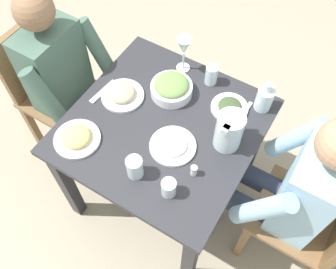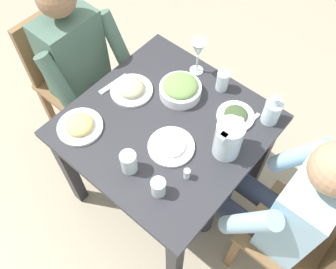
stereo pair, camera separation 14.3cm
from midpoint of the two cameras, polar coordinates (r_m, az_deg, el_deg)
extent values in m
plane|color=tan|center=(2.35, -2.32, -8.66)|extent=(8.00, 8.00, 0.00)
cube|color=#2D2D33|center=(1.72, -3.12, 1.11)|extent=(0.85, 0.85, 0.03)
cube|color=#232328|center=(1.85, 1.03, -18.80)|extent=(0.06, 0.06, 0.70)
cube|color=#232328|center=(2.14, 11.31, -1.58)|extent=(0.06, 0.06, 0.70)
cube|color=#232328|center=(2.07, -17.21, -7.49)|extent=(0.06, 0.06, 0.70)
cube|color=#232328|center=(2.33, -5.43, 6.58)|extent=(0.06, 0.06, 0.70)
cube|color=olive|center=(2.20, 21.49, -12.25)|extent=(0.04, 0.04, 0.42)
cube|color=olive|center=(2.04, 9.38, -15.98)|extent=(0.04, 0.04, 0.42)
cube|color=olive|center=(2.18, 13.34, -8.40)|extent=(0.04, 0.04, 0.42)
cube|color=olive|center=(1.91, 17.25, -11.95)|extent=(0.40, 0.40, 0.03)
cube|color=olive|center=(2.62, -16.77, 6.47)|extent=(0.04, 0.04, 0.42)
cube|color=olive|center=(2.51, -21.67, 1.15)|extent=(0.04, 0.04, 0.42)
cube|color=olive|center=(2.44, -10.87, 3.43)|extent=(0.04, 0.04, 0.42)
cube|color=olive|center=(2.33, -15.88, -2.41)|extent=(0.04, 0.04, 0.42)
cube|color=olive|center=(2.30, -17.66, 5.44)|extent=(0.40, 0.40, 0.03)
cube|color=olive|center=(2.25, -22.53, 10.67)|extent=(0.38, 0.04, 0.42)
cube|color=#9EC6E0|center=(1.68, 18.57, -8.24)|extent=(0.32, 0.20, 0.50)
cylinder|color=#2D3342|center=(1.89, 10.01, -11.31)|extent=(0.11, 0.38, 0.11)
cylinder|color=#2D3342|center=(2.08, 4.47, -10.81)|extent=(0.10, 0.10, 0.44)
cylinder|color=#9EC6E0|center=(1.56, 11.50, -11.43)|extent=(0.08, 0.23, 0.37)
cylinder|color=#2D3342|center=(1.96, 12.17, -7.26)|extent=(0.11, 0.38, 0.11)
cylinder|color=#2D3342|center=(2.14, 6.68, -7.17)|extent=(0.10, 0.10, 0.44)
cylinder|color=#9EC6E0|center=(1.76, 16.94, -0.70)|extent=(0.08, 0.23, 0.37)
cube|color=#4C6B5B|center=(2.09, -18.91, 9.55)|extent=(0.32, 0.20, 0.50)
sphere|color=#936B4C|center=(1.85, -22.18, 17.18)|extent=(0.19, 0.19, 0.19)
cylinder|color=#2D3342|center=(2.23, -12.00, 4.46)|extent=(0.11, 0.38, 0.11)
cylinder|color=#2D3342|center=(2.30, -7.48, -0.32)|extent=(0.10, 0.10, 0.44)
cylinder|color=#4C6B5B|center=(2.08, -12.64, 12.30)|extent=(0.08, 0.23, 0.37)
cylinder|color=#2D3342|center=(2.16, -14.72, 1.35)|extent=(0.11, 0.38, 0.11)
cylinder|color=#2D3342|center=(2.24, -9.99, -3.46)|extent=(0.10, 0.10, 0.44)
cylinder|color=#4C6B5B|center=(1.92, -19.95, 4.65)|extent=(0.08, 0.23, 0.37)
cylinder|color=silver|center=(1.58, 6.82, 0.36)|extent=(0.12, 0.12, 0.19)
cube|color=silver|center=(1.62, 8.08, 2.45)|extent=(0.02, 0.02, 0.11)
cube|color=silver|center=(1.49, 6.18, 0.62)|extent=(0.04, 0.03, 0.02)
cylinder|color=white|center=(1.80, -1.76, 6.82)|extent=(0.20, 0.20, 0.05)
ellipsoid|color=#759951|center=(1.77, -1.79, 7.55)|extent=(0.17, 0.17, 0.06)
cylinder|color=white|center=(1.82, -9.25, 5.78)|extent=(0.21, 0.21, 0.01)
ellipsoid|color=#B7AD89|center=(1.81, -9.34, 6.16)|extent=(0.13, 0.13, 0.05)
cylinder|color=white|center=(1.72, -16.12, -0.83)|extent=(0.21, 0.21, 0.01)
ellipsoid|color=#E0C670|center=(1.71, -16.27, -0.49)|extent=(0.13, 0.13, 0.05)
cylinder|color=white|center=(1.77, 7.15, 3.96)|extent=(0.18, 0.18, 0.01)
ellipsoid|color=#3D512D|center=(1.76, 7.20, 4.24)|extent=(0.11, 0.11, 0.03)
cylinder|color=white|center=(1.64, -1.76, -1.96)|extent=(0.21, 0.21, 0.01)
ellipsoid|color=white|center=(1.62, -1.78, -1.69)|extent=(0.13, 0.13, 0.03)
cylinder|color=silver|center=(1.51, -2.64, -8.40)|extent=(0.06, 0.06, 0.09)
cylinder|color=silver|center=(1.55, -7.80, -5.21)|extent=(0.07, 0.07, 0.11)
cylinder|color=silver|center=(1.83, 4.46, 9.01)|extent=(0.06, 0.06, 0.10)
cylinder|color=silver|center=(1.92, 0.17, 10.10)|extent=(0.07, 0.07, 0.01)
cylinder|color=silver|center=(1.89, 0.18, 11.20)|extent=(0.01, 0.01, 0.10)
cone|color=silver|center=(1.82, 0.19, 13.28)|extent=(0.08, 0.08, 0.09)
cylinder|color=silver|center=(1.76, 12.36, 5.20)|extent=(0.08, 0.08, 0.12)
cylinder|color=gold|center=(1.78, 12.22, 4.72)|extent=(0.07, 0.07, 0.07)
cylinder|color=silver|center=(1.70, 12.86, 6.90)|extent=(0.03, 0.03, 0.04)
cylinder|color=white|center=(1.56, 1.35, -5.83)|extent=(0.03, 0.03, 0.04)
cylinder|color=#B2B2B7|center=(1.54, 1.37, -5.38)|extent=(0.03, 0.03, 0.01)
cube|color=silver|center=(1.86, -12.18, 6.34)|extent=(0.17, 0.04, 0.01)
cube|color=silver|center=(1.75, 9.04, 2.75)|extent=(0.19, 0.03, 0.01)
camera|label=1|loc=(0.07, -92.52, -3.90)|focal=39.61mm
camera|label=2|loc=(0.07, 87.48, 3.90)|focal=39.61mm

